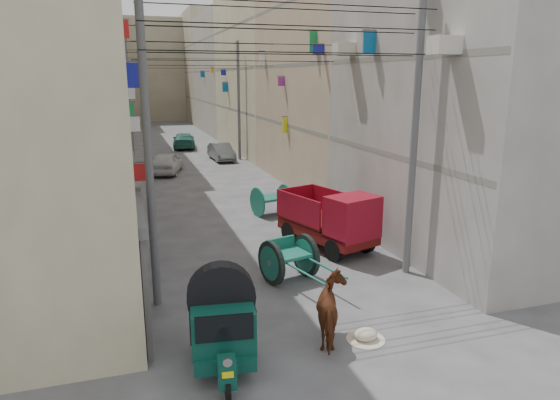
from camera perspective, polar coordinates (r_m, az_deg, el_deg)
name	(u,v)px	position (r m, az deg, el deg)	size (l,w,h in m)	color
building_row_left	(62,65)	(40.44, -23.63, 13.92)	(8.00, 62.00, 14.00)	beige
building_row_right	(274,67)	(42.04, -0.67, 15.00)	(8.00, 62.00, 14.00)	#A5A19B
end_cap_building	(150,71)	(72.25, -14.58, 14.13)	(22.00, 10.00, 13.00)	tan
shutters_left	(136,207)	(17.01, -16.17, -0.76)	(0.18, 14.40, 2.88)	#504F55
signboards	(201,118)	(28.17, -9.07, 9.22)	(8.22, 40.52, 5.67)	#171DA4
ac_units	(392,14)	(15.93, 12.71, 20.05)	(0.70, 6.55, 3.35)	beige
utility_poles	(215,113)	(23.55, -7.38, 9.79)	(7.40, 22.20, 8.00)	#57585A
overhead_cables	(225,48)	(20.97, -6.31, 16.90)	(7.40, 22.52, 1.12)	black
auto_rickshaw	(222,321)	(10.16, -6.64, -13.53)	(1.53, 2.40, 1.64)	black
tonga_cart	(289,258)	(14.20, 1.03, -6.67)	(1.71, 2.94, 1.25)	black
mini_truck	(335,223)	(16.56, 6.29, -2.58)	(2.61, 3.89, 2.01)	black
second_cart	(271,199)	(20.88, -1.00, 0.08)	(1.63, 1.51, 1.23)	#155F4D
feed_sack	(366,334)	(11.50, 9.78, -14.90)	(0.53, 0.43, 0.27)	beige
horse	(334,311)	(11.15, 6.17, -12.47)	(0.75, 1.65, 1.40)	maroon
distant_car_white	(167,163)	(30.67, -12.84, 4.17)	(1.53, 3.81, 1.30)	silver
distant_car_grey	(221,152)	(35.03, -6.72, 5.50)	(1.25, 3.60, 1.18)	#4D5150
distant_car_green	(184,141)	(41.53, -10.93, 6.68)	(1.72, 4.24, 1.23)	#226354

